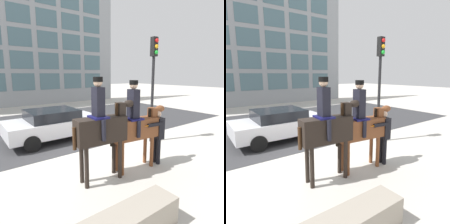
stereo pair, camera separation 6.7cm
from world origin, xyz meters
TOP-DOWN VIEW (x-y plane):
  - ground_plane at (0.00, 0.00)m, footprint 80.00×80.00m
  - road_surface at (0.00, 4.75)m, footprint 21.11×8.50m
  - office_building_facade at (0.00, 12.99)m, footprint 21.11×0.33m
  - mounted_horse_lead at (-0.49, -1.60)m, footprint 1.80×0.65m
  - mounted_horse_companion at (0.66, -1.64)m, footprint 1.94×0.65m
  - pedestrian_bystander at (1.42, -1.79)m, footprint 0.86×0.43m
  - street_car_near_lane at (-0.23, 2.43)m, footprint 3.92×2.03m
  - traffic_light at (2.86, -0.28)m, footprint 0.24×0.29m

SIDE VIEW (x-z plane):
  - ground_plane at x=0.00m, z-range 0.00..0.00m
  - road_surface at x=0.00m, z-range 0.00..0.01m
  - street_car_near_lane at x=-0.23m, z-range 0.04..1.34m
  - pedestrian_bystander at x=1.42m, z-range 0.15..1.82m
  - mounted_horse_companion at x=0.66m, z-range 0.01..2.61m
  - mounted_horse_lead at x=-0.49m, z-range 0.09..2.79m
  - traffic_light at x=2.86m, z-range 0.70..4.86m
  - office_building_facade at x=0.00m, z-range 0.01..14.71m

